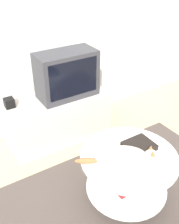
{
  "coord_description": "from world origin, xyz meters",
  "views": [
    {
      "loc": [
        -1.07,
        -1.11,
        1.79
      ],
      "look_at": [
        -0.06,
        0.51,
        0.59
      ],
      "focal_mm": 42.0,
      "sensor_mm": 36.0,
      "label": 1
    }
  ],
  "objects_px": {
    "speaker": "(9,103)",
    "dvd_box": "(139,146)",
    "tv": "(67,75)",
    "cat": "(124,156)"
  },
  "relations": [
    {
      "from": "dvd_box",
      "to": "speaker",
      "type": "bearing_deg",
      "value": 121.57
    },
    {
      "from": "tv",
      "to": "speaker",
      "type": "xyz_separation_m",
      "value": [
        -0.58,
        0.09,
        -0.19
      ]
    },
    {
      "from": "speaker",
      "to": "cat",
      "type": "distance_m",
      "value": 1.26
    },
    {
      "from": "tv",
      "to": "speaker",
      "type": "bearing_deg",
      "value": 171.28
    },
    {
      "from": "speaker",
      "to": "cat",
      "type": "height_order",
      "value": "cat"
    },
    {
      "from": "speaker",
      "to": "cat",
      "type": "relative_size",
      "value": 0.17
    },
    {
      "from": "speaker",
      "to": "dvd_box",
      "type": "distance_m",
      "value": 1.3
    },
    {
      "from": "speaker",
      "to": "dvd_box",
      "type": "bearing_deg",
      "value": -58.43
    },
    {
      "from": "speaker",
      "to": "dvd_box",
      "type": "xyz_separation_m",
      "value": [
        0.68,
        -1.1,
        -0.05
      ]
    },
    {
      "from": "speaker",
      "to": "tv",
      "type": "bearing_deg",
      "value": -8.72
    }
  ]
}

